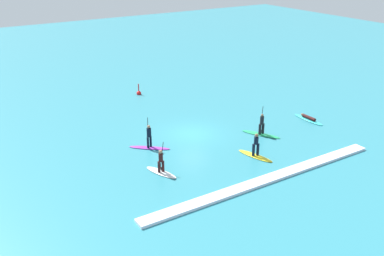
{
  "coord_description": "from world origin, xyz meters",
  "views": [
    {
      "loc": [
        -17.59,
        -27.81,
        14.29
      ],
      "look_at": [
        0.0,
        0.0,
        0.5
      ],
      "focal_mm": 41.35,
      "sensor_mm": 36.0,
      "label": 1
    }
  ],
  "objects_px": {
    "surfer_on_green_board": "(261,130)",
    "surfer_on_white_board": "(161,167)",
    "surfer_on_yellow_board": "(256,151)",
    "marker_buoy": "(139,93)",
    "surfer_on_teal_board": "(308,119)",
    "surfer_on_purple_board": "(149,142)"
  },
  "relations": [
    {
      "from": "surfer_on_teal_board",
      "to": "marker_buoy",
      "type": "bearing_deg",
      "value": 32.8
    },
    {
      "from": "surfer_on_green_board",
      "to": "surfer_on_white_board",
      "type": "height_order",
      "value": "surfer_on_green_board"
    },
    {
      "from": "surfer_on_white_board",
      "to": "marker_buoy",
      "type": "height_order",
      "value": "surfer_on_white_board"
    },
    {
      "from": "surfer_on_teal_board",
      "to": "marker_buoy",
      "type": "xyz_separation_m",
      "value": [
        -9.4,
        14.36,
        0.05
      ]
    },
    {
      "from": "surfer_on_green_board",
      "to": "surfer_on_white_board",
      "type": "bearing_deg",
      "value": 69.42
    },
    {
      "from": "surfer_on_green_board",
      "to": "surfer_on_white_board",
      "type": "relative_size",
      "value": 1.17
    },
    {
      "from": "surfer_on_teal_board",
      "to": "surfer_on_white_board",
      "type": "bearing_deg",
      "value": 95.51
    },
    {
      "from": "surfer_on_purple_board",
      "to": "surfer_on_green_board",
      "type": "height_order",
      "value": "surfer_on_purple_board"
    },
    {
      "from": "surfer_on_yellow_board",
      "to": "marker_buoy",
      "type": "distance_m",
      "value": 17.45
    },
    {
      "from": "surfer_on_purple_board",
      "to": "surfer_on_yellow_board",
      "type": "height_order",
      "value": "surfer_on_purple_board"
    },
    {
      "from": "surfer_on_yellow_board",
      "to": "surfer_on_green_board",
      "type": "bearing_deg",
      "value": -60.83
    },
    {
      "from": "surfer_on_purple_board",
      "to": "surfer_on_yellow_board",
      "type": "relative_size",
      "value": 0.91
    },
    {
      "from": "surfer_on_yellow_board",
      "to": "surfer_on_white_board",
      "type": "distance_m",
      "value": 7.12
    },
    {
      "from": "surfer_on_yellow_board",
      "to": "marker_buoy",
      "type": "height_order",
      "value": "surfer_on_yellow_board"
    },
    {
      "from": "surfer_on_green_board",
      "to": "surfer_on_teal_board",
      "type": "bearing_deg",
      "value": -115.58
    },
    {
      "from": "surfer_on_green_board",
      "to": "marker_buoy",
      "type": "relative_size",
      "value": 2.55
    },
    {
      "from": "marker_buoy",
      "to": "surfer_on_yellow_board",
      "type": "bearing_deg",
      "value": -87.2
    },
    {
      "from": "surfer_on_green_board",
      "to": "surfer_on_teal_board",
      "type": "height_order",
      "value": "surfer_on_green_board"
    },
    {
      "from": "marker_buoy",
      "to": "surfer_on_green_board",
      "type": "bearing_deg",
      "value": -75.49
    },
    {
      "from": "surfer_on_purple_board",
      "to": "marker_buoy",
      "type": "distance_m",
      "value": 13.07
    },
    {
      "from": "surfer_on_yellow_board",
      "to": "surfer_on_teal_board",
      "type": "relative_size",
      "value": 0.94
    },
    {
      "from": "surfer_on_yellow_board",
      "to": "surfer_on_green_board",
      "type": "xyz_separation_m",
      "value": [
        2.93,
        2.79,
        -0.02
      ]
    }
  ]
}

